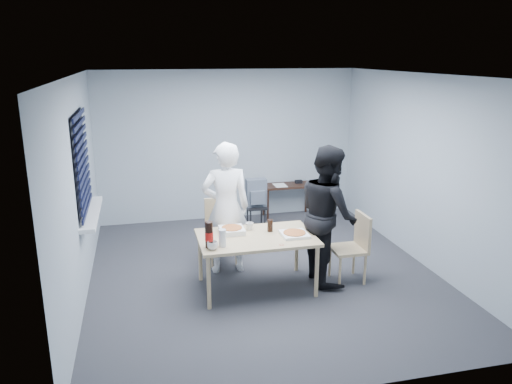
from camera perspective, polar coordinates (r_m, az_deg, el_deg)
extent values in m
plane|color=#2E2E33|center=(6.78, 0.84, -9.29)|extent=(5.00, 5.00, 0.00)
plane|color=white|center=(6.16, 0.94, 13.23)|extent=(5.00, 5.00, 0.00)
plane|color=#9DA8B1|center=(8.74, -3.16, 5.31)|extent=(4.50, 0.00, 4.50)
plane|color=#9DA8B1|center=(4.09, 9.59, -6.93)|extent=(4.50, 0.00, 4.50)
plane|color=#9DA8B1|center=(6.21, -19.68, 0.17)|extent=(0.00, 5.00, 5.00)
plane|color=#9DA8B1|center=(7.23, 18.47, 2.36)|extent=(0.00, 5.00, 5.00)
plane|color=black|center=(6.54, -19.41, 3.20)|extent=(0.00, 1.30, 1.30)
cube|color=black|center=(6.53, -19.15, 3.21)|extent=(0.04, 1.30, 1.25)
cube|color=silver|center=(6.69, -18.26, -2.33)|extent=(0.18, 1.42, 0.05)
cube|color=tan|center=(6.13, 0.04, -5.24)|extent=(1.42, 0.90, 0.04)
cylinder|color=tan|center=(5.80, -5.42, -10.28)|extent=(0.05, 0.05, 0.65)
cylinder|color=tan|center=(6.51, -6.40, -7.34)|extent=(0.05, 0.05, 0.65)
cylinder|color=tan|center=(6.09, 6.96, -9.02)|extent=(0.05, 0.05, 0.65)
cylinder|color=tan|center=(6.77, 4.67, -6.37)|extent=(0.05, 0.05, 0.65)
cube|color=tan|center=(7.01, -3.92, -4.69)|extent=(0.42, 0.42, 0.04)
cube|color=tan|center=(7.11, -4.21, -2.36)|extent=(0.42, 0.04, 0.44)
cylinder|color=tan|center=(6.91, -5.05, -7.02)|extent=(0.03, 0.03, 0.41)
cylinder|color=tan|center=(7.22, -5.45, -6.01)|extent=(0.03, 0.03, 0.41)
cylinder|color=tan|center=(6.96, -2.26, -6.79)|extent=(0.03, 0.03, 0.41)
cylinder|color=tan|center=(7.27, -2.79, -5.80)|extent=(0.03, 0.03, 0.41)
cube|color=tan|center=(6.53, 10.46, -6.47)|extent=(0.42, 0.42, 0.04)
cube|color=tan|center=(6.52, 12.10, -4.33)|extent=(0.04, 0.42, 0.44)
cylinder|color=tan|center=(6.41, 9.57, -9.04)|extent=(0.03, 0.03, 0.41)
cylinder|color=tan|center=(6.70, 8.44, -7.88)|extent=(0.03, 0.03, 0.41)
cylinder|color=tan|center=(6.54, 12.35, -8.66)|extent=(0.03, 0.03, 0.41)
cylinder|color=tan|center=(6.83, 11.12, -7.55)|extent=(0.03, 0.03, 0.41)
imported|color=white|center=(6.58, -3.46, -1.85)|extent=(0.65, 0.42, 1.77)
imported|color=black|center=(6.39, 8.23, -2.53)|extent=(0.47, 0.86, 1.77)
cube|color=black|center=(8.92, 3.64, 0.74)|extent=(0.89, 0.40, 0.04)
cylinder|color=black|center=(8.75, 1.37, -1.55)|extent=(0.04, 0.04, 0.55)
cylinder|color=black|center=(9.05, 0.86, -0.98)|extent=(0.04, 0.04, 0.55)
cylinder|color=black|center=(8.99, 6.37, -1.19)|extent=(0.04, 0.04, 0.55)
cylinder|color=black|center=(9.27, 5.72, -0.64)|extent=(0.04, 0.04, 0.55)
cube|color=black|center=(8.17, 0.01, -1.72)|extent=(0.32, 0.32, 0.04)
cylinder|color=black|center=(8.10, -0.62, -3.51)|extent=(0.04, 0.04, 0.41)
cylinder|color=black|center=(8.32, -0.98, -2.99)|extent=(0.04, 0.04, 0.41)
cylinder|color=black|center=(8.16, 1.02, -3.38)|extent=(0.04, 0.04, 0.41)
cylinder|color=black|center=(8.38, 0.61, -2.87)|extent=(0.04, 0.04, 0.41)
cube|color=slate|center=(8.10, 0.01, -0.06)|extent=(0.33, 0.17, 0.46)
cube|color=slate|center=(8.00, 0.21, -0.65)|extent=(0.24, 0.07, 0.22)
cube|color=white|center=(6.24, -2.77, -4.55)|extent=(0.30, 0.30, 0.03)
cube|color=white|center=(6.23, -2.77, -4.27)|extent=(0.30, 0.30, 0.03)
cylinder|color=#CC7F38|center=(6.22, -2.78, -4.09)|extent=(0.25, 0.25, 0.01)
cube|color=white|center=(6.16, 4.41, -4.84)|extent=(0.32, 0.32, 0.03)
cylinder|color=#CC7F38|center=(6.15, 4.42, -4.64)|extent=(0.27, 0.27, 0.01)
imported|color=silver|center=(5.73, -4.99, -6.12)|extent=(0.17, 0.17, 0.10)
imported|color=silver|center=(6.33, -0.74, -3.92)|extent=(0.10, 0.10, 0.09)
cylinder|color=black|center=(6.26, 1.62, -3.85)|extent=(0.09, 0.09, 0.15)
cylinder|color=black|center=(5.76, -5.39, -4.88)|extent=(0.09, 0.09, 0.31)
cylinder|color=red|center=(5.76, -5.38, -5.07)|extent=(0.10, 0.10, 0.10)
cylinder|color=silver|center=(5.79, -3.86, -5.27)|extent=(0.09, 0.09, 0.21)
torus|color=red|center=(5.86, 2.95, -6.05)|extent=(0.06, 0.06, 0.00)
cube|color=white|center=(8.85, 2.77, 0.78)|extent=(0.26, 0.32, 0.00)
cube|color=black|center=(9.02, 4.89, 1.19)|extent=(0.14, 0.11, 0.05)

